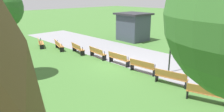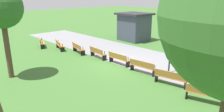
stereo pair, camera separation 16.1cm
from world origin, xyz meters
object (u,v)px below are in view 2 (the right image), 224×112
(bench_4, at_px, (119,58))
(bench_6, at_px, (170,77))
(bench_5, at_px, (142,66))
(lamp_post, at_px, (172,33))
(bench_2, at_px, (78,48))
(bench_7, at_px, (206,94))
(bench_3, at_px, (98,53))
(bench_0, at_px, (41,42))
(bench_1, at_px, (59,45))
(tree_2, at_px, (1,8))
(kiosk, at_px, (134,26))

(bench_4, xyz_separation_m, bench_6, (4.62, -0.45, 0.00))
(bench_5, xyz_separation_m, lamp_post, (1.14, 1.40, 2.21))
(bench_6, bearing_deg, bench_2, 168.81)
(bench_5, height_order, bench_7, same)
(bench_2, height_order, lamp_post, lamp_post)
(bench_3, distance_m, lamp_post, 6.35)
(bench_0, distance_m, bench_2, 4.64)
(bench_1, height_order, lamp_post, lamp_post)
(bench_5, relative_size, tree_2, 0.34)
(bench_7, xyz_separation_m, tree_2, (-9.82, -5.66, 3.78))
(bench_1, relative_size, bench_6, 1.00)
(kiosk, bearing_deg, bench_4, -53.78)
(bench_5, relative_size, lamp_post, 0.49)
(bench_2, relative_size, bench_6, 1.00)
(bench_1, xyz_separation_m, bench_7, (13.75, 0.00, 0.00))
(bench_4, bearing_deg, lamp_post, 20.47)
(bench_4, bearing_deg, bench_5, -2.78)
(bench_0, xyz_separation_m, bench_5, (11.39, 1.67, 0.00))
(bench_5, bearing_deg, bench_2, 177.19)
(bench_2, relative_size, bench_3, 1.01)
(bench_3, bearing_deg, bench_0, -160.49)
(bench_4, distance_m, tree_2, 8.21)
(bench_2, distance_m, bench_3, 2.32)
(bench_2, relative_size, bench_7, 1.00)
(bench_2, xyz_separation_m, tree_2, (1.67, -6.22, 3.78))
(bench_4, bearing_deg, kiosk, 123.49)
(bench_5, xyz_separation_m, tree_2, (-5.27, -6.56, 3.78))
(bench_2, distance_m, lamp_post, 8.56)
(bench_1, xyz_separation_m, lamp_post, (10.34, 2.30, 2.21))
(bench_4, xyz_separation_m, lamp_post, (3.46, 1.29, 2.21))
(lamp_post, bearing_deg, tree_2, -128.83)
(bench_0, distance_m, bench_4, 9.24)
(lamp_post, bearing_deg, kiosk, 143.94)
(bench_3, distance_m, bench_6, 6.95)
(bench_5, bearing_deg, bench_7, -16.73)
(bench_0, distance_m, bench_5, 11.51)
(bench_0, height_order, bench_3, same)
(bench_5, bearing_deg, bench_0, -177.25)
(bench_1, relative_size, kiosk, 0.54)
(bench_6, bearing_deg, bench_5, 160.46)
(bench_6, bearing_deg, lamp_post, 112.47)
(bench_4, distance_m, lamp_post, 4.30)
(bench_4, xyz_separation_m, bench_7, (6.87, -1.01, 0.00))
(bench_2, xyz_separation_m, bench_5, (6.94, 0.34, 0.00))
(bench_3, xyz_separation_m, kiosk, (-2.55, 7.47, 1.10))
(lamp_post, height_order, kiosk, lamp_post)
(bench_2, height_order, kiosk, kiosk)
(bench_0, xyz_separation_m, kiosk, (4.20, 9.14, 1.10))
(bench_4, height_order, bench_6, same)
(bench_7, distance_m, lamp_post, 4.67)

